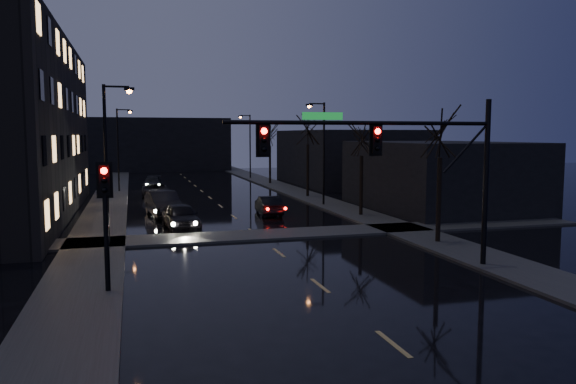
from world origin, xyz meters
TOP-DOWN VIEW (x-y plane):
  - ground at (0.00, 0.00)m, footprint 160.00×160.00m
  - sidewalk_left at (-8.50, 35.00)m, footprint 3.00×140.00m
  - sidewalk_right at (8.50, 35.00)m, footprint 3.00×140.00m
  - sidewalk_cross at (0.00, 18.50)m, footprint 40.00×3.00m
  - commercial_right_near at (15.50, 26.00)m, footprint 10.00×14.00m
  - commercial_right_far at (17.00, 48.00)m, footprint 12.00×18.00m
  - far_block at (-3.00, 78.00)m, footprint 22.00×10.00m
  - signal_mast at (3.85, 9.00)m, footprint 11.11×0.41m
  - signal_pole_left at (-7.50, 8.99)m, footprint 0.35×0.41m
  - tree_near at (8.40, 14.00)m, footprint 3.52×3.52m
  - tree_mid_a at (8.40, 24.00)m, footprint 3.30×3.30m
  - tree_mid_b at (8.40, 36.00)m, footprint 3.74×3.74m
  - tree_far at (8.40, 50.00)m, footprint 3.43×3.43m
  - streetlight_l_near at (-7.58, 18.00)m, footprint 1.53×0.28m
  - streetlight_l_far at (-7.58, 45.00)m, footprint 1.53×0.28m
  - streetlight_r_mid at (7.58, 30.00)m, footprint 1.53×0.28m
  - streetlight_r_far at (7.58, 58.00)m, footprint 1.53×0.28m
  - oncoming_car_a at (-3.88, 22.03)m, footprint 2.21×4.67m
  - oncoming_car_b at (-4.57, 27.65)m, footprint 2.46×5.31m
  - oncoming_car_c at (-4.57, 38.75)m, footprint 2.44×4.94m
  - oncoming_car_d at (-4.59, 47.48)m, footprint 2.27×4.57m
  - lead_car at (2.50, 26.34)m, footprint 1.68×4.13m

SIDE VIEW (x-z plane):
  - ground at x=0.00m, z-range 0.00..0.00m
  - sidewalk_left at x=-8.50m, z-range 0.00..0.12m
  - sidewalk_right at x=8.50m, z-range 0.00..0.12m
  - sidewalk_cross at x=0.00m, z-range 0.00..0.12m
  - oncoming_car_d at x=-4.59m, z-range 0.00..1.27m
  - lead_car at x=2.50m, z-range 0.00..1.33m
  - oncoming_car_c at x=-4.57m, z-range 0.00..1.35m
  - oncoming_car_a at x=-3.88m, z-range 0.00..1.54m
  - oncoming_car_b at x=-4.57m, z-range 0.00..1.69m
  - commercial_right_near at x=15.50m, z-range 0.00..5.00m
  - commercial_right_far at x=17.00m, z-range 0.00..6.00m
  - signal_pole_left at x=-7.50m, z-range 0.75..5.27m
  - far_block at x=-3.00m, z-range 0.00..8.00m
  - streetlight_l_near at x=-7.58m, z-range 0.77..8.77m
  - streetlight_l_far at x=-7.58m, z-range 0.77..8.77m
  - streetlight_r_mid at x=7.58m, z-range 0.77..8.77m
  - streetlight_r_far at x=7.58m, z-range 0.77..8.77m
  - signal_mast at x=3.85m, z-range 1.37..8.37m
  - tree_mid_a at x=8.40m, z-range 2.04..9.61m
  - tree_far at x=8.40m, z-range 2.12..10.00m
  - tree_near at x=8.40m, z-range 2.18..10.26m
  - tree_mid_b at x=8.40m, z-range 2.32..10.90m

